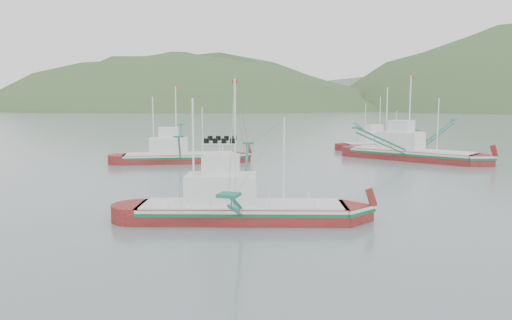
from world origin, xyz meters
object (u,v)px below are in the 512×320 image
(bg_boat_far, at_px, (381,137))
(bg_boat_right, at_px, (412,142))
(bg_boat_left, at_px, (179,146))
(main_boat, at_px, (240,192))

(bg_boat_far, bearing_deg, bg_boat_right, -99.90)
(bg_boat_left, bearing_deg, bg_boat_far, 22.56)
(bg_boat_right, bearing_deg, main_boat, -81.96)
(main_boat, relative_size, bg_boat_far, 1.14)
(main_boat, distance_m, bg_boat_far, 52.59)
(main_boat, bearing_deg, bg_boat_left, 106.68)
(main_boat, height_order, bg_boat_right, bg_boat_right)
(main_boat, xyz_separation_m, bg_boat_left, (-17.12, 26.66, 0.21))
(bg_boat_left, xyz_separation_m, bg_boat_far, (23.38, 25.56, -0.22))
(bg_boat_left, relative_size, bg_boat_far, 1.15)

